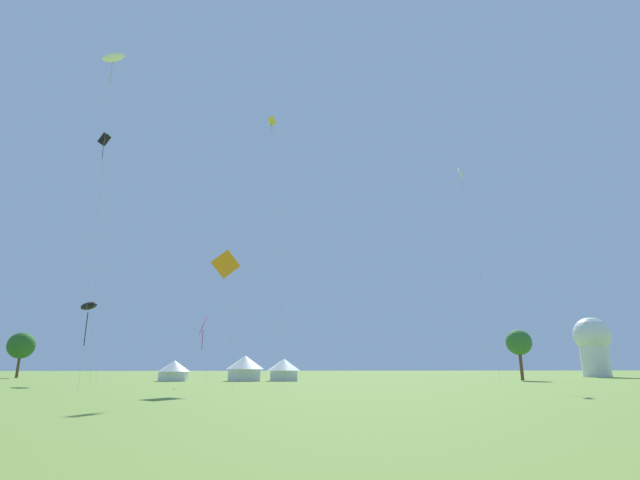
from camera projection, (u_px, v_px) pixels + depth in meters
kite_black_parafoil at (89, 306)px, 55.77m from camera, size 4.30×3.84×9.39m
kite_orange_diamond at (226, 265)px, 43.73m from camera, size 2.68×1.44×12.34m
kite_white_diamond at (462, 181)px, 66.71m from camera, size 2.87×2.47×29.14m
kite_magenta_diamond at (203, 326)px, 49.86m from camera, size 1.25×2.05×7.13m
kite_white_parafoil at (113, 58)px, 45.42m from camera, size 2.70×2.91×30.96m
kite_black_box at (104, 141)px, 56.30m from camera, size 2.58×1.06×28.67m
kite_yellow_diamond at (273, 135)px, 63.62m from camera, size 3.02×2.15×34.72m
festival_tent_right at (174, 370)px, 64.30m from camera, size 4.16×4.16×2.71m
festival_tent_left at (245, 367)px, 65.13m from camera, size 5.16×5.16×3.36m
festival_tent_center at (284, 368)px, 65.49m from camera, size 4.54×4.54×2.95m
observatory_dome at (593, 343)px, 88.54m from camera, size 6.40×6.40×10.80m
tree_distant_left at (21, 346)px, 81.55m from camera, size 4.40×4.40×7.57m
tree_distant_right at (519, 343)px, 68.27m from camera, size 3.56×3.56×7.03m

